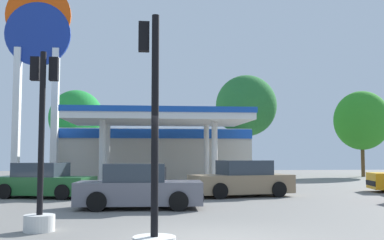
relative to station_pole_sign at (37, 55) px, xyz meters
name	(u,v)px	position (x,y,z in m)	size (l,w,h in m)	color
gas_station	(156,152)	(7.50, 2.83, -6.00)	(12.42, 13.01, 4.27)	beige
station_pole_sign	(37,55)	(0.00, 0.00, 0.00)	(4.04, 0.56, 12.59)	white
car_0	(43,182)	(2.53, -9.27, -7.36)	(4.38, 2.78, 1.46)	black
car_1	(242,180)	(10.92, -9.52, -7.32)	(4.61, 2.70, 1.55)	black
car_2	(139,188)	(6.57, -13.65, -7.35)	(4.23, 2.05, 1.49)	black
traffic_signal_0	(41,171)	(4.34, -18.07, -6.62)	(0.71, 0.71, 4.23)	silver
traffic_signal_1	(153,185)	(6.93, -20.59, -6.80)	(0.80, 0.80, 4.44)	silver
tree_1	(76,118)	(1.31, 7.79, -3.32)	(4.26, 4.26, 6.92)	brown
tree_2	(246,106)	(14.65, 6.29, -2.36)	(4.78, 4.78, 8.08)	brown
tree_3	(362,120)	(24.77, 7.59, -3.35)	(4.58, 4.58, 7.15)	brown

